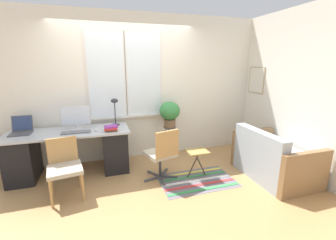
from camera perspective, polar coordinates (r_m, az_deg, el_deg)
The scene contains 17 objects.
ground_plane at distance 3.93m, azimuth -7.93°, elevation -13.36°, with size 14.00×14.00×0.00m, color tan.
wall_back_with_window at distance 4.30m, azimuth -10.33°, elevation 7.93°, with size 9.00×0.12×2.70m.
wall_right_with_picture at distance 4.70m, azimuth 25.16°, elevation 7.25°, with size 0.08×9.00×2.70m.
desk at distance 4.09m, azimuth -23.42°, elevation -7.27°, with size 1.90×0.71×0.74m.
laptop at distance 4.21m, azimuth -33.22°, elevation -2.10°, with size 0.30×0.30×0.26m.
monitor at distance 4.01m, azimuth -22.31°, elevation 0.56°, with size 0.45×0.20×0.39m.
keyboard at distance 3.85m, azimuth -22.33°, elevation -2.89°, with size 0.44×0.15×0.02m.
mouse at distance 3.84m, azimuth -17.89°, elevation -2.41°, with size 0.05×0.08×0.04m.
desk_lamp at distance 4.04m, azimuth -13.39°, elevation 3.61°, with size 0.14×0.14×0.48m.
book_stack at distance 3.77m, azimuth -14.27°, elevation -2.01°, with size 0.22×0.17×0.09m.
desk_chair_wooden at distance 3.45m, azimuth -24.82°, elevation -10.51°, with size 0.50×0.51×0.80m.
office_chair_swivel at distance 3.55m, azimuth -1.48°, elevation -8.45°, with size 0.55×0.53×0.85m.
couch_loveseat at distance 4.06m, azimuth 25.02°, elevation -9.23°, with size 0.81×1.23×0.80m.
plant_stand at distance 4.33m, azimuth 0.42°, elevation -2.77°, with size 0.24×0.24×0.63m.
potted_plant at distance 4.24m, azimuth 0.43°, elevation 1.98°, with size 0.39×0.39×0.48m.
floor_rug_striped at distance 3.72m, azimuth 7.37°, elevation -14.98°, with size 1.17×0.74×0.01m.
folding_stool at distance 3.69m, azimuth 7.42°, elevation -8.54°, with size 0.34×0.28×0.45m.
Camera 1 is at (-0.52, -3.45, 1.81)m, focal length 24.00 mm.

